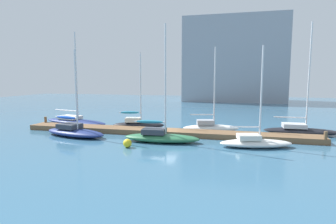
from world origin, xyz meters
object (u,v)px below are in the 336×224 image
object	(u,v)px
sailboat_0	(75,120)
sailboat_1	(74,131)
sailboat_3	(161,136)
mooring_buoy_yellow	(127,143)
sailboat_5	(255,142)
sailboat_2	(138,124)
harbor_building_distant	(234,61)
sailboat_6	(301,130)
sailboat_4	(210,127)

from	to	relation	value
sailboat_0	sailboat_1	distance (m)	7.43
sailboat_3	mooring_buoy_yellow	distance (m)	3.24
sailboat_0	sailboat_5	xyz separation A→B (m)	(20.51, -6.46, 0.01)
sailboat_2	harbor_building_distant	distance (m)	43.07
sailboat_0	mooring_buoy_yellow	distance (m)	13.92
sailboat_0	sailboat_6	bearing A→B (deg)	11.81
sailboat_2	sailboat_5	distance (m)	13.23
sailboat_1	mooring_buoy_yellow	size ratio (longest dim) A/B	11.70
sailboat_5	sailboat_6	xyz separation A→B (m)	(4.70, 6.26, 0.04)
sailboat_4	sailboat_5	world-z (taller)	sailboat_4
sailboat_0	mooring_buoy_yellow	bearing A→B (deg)	-28.25
sailboat_4	sailboat_1	bearing A→B (deg)	-170.20
sailboat_0	sailboat_1	bearing A→B (deg)	-45.26
sailboat_1	sailboat_6	xyz separation A→B (m)	(21.23, 6.07, -0.01)
sailboat_6	sailboat_0	bearing A→B (deg)	178.98
sailboat_5	sailboat_6	distance (m)	7.83
sailboat_0	sailboat_6	distance (m)	25.22
sailboat_5	sailboat_0	bearing A→B (deg)	149.39
sailboat_6	mooring_buoy_yellow	distance (m)	17.10
sailboat_4	sailboat_0	bearing A→B (deg)	163.36
sailboat_3	harbor_building_distant	size ratio (longest dim) A/B	0.43
sailboat_5	mooring_buoy_yellow	distance (m)	10.26
sailboat_0	sailboat_1	xyz separation A→B (m)	(3.99, -6.26, 0.06)
sailboat_4	mooring_buoy_yellow	xyz separation A→B (m)	(-5.85, -8.10, -0.18)
sailboat_5	sailboat_6	size ratio (longest dim) A/B	0.74
sailboat_4	sailboat_5	size ratio (longest dim) A/B	1.07
harbor_building_distant	sailboat_6	bearing A→B (deg)	-80.07
sailboat_3	sailboat_5	world-z (taller)	sailboat_3
sailboat_1	sailboat_3	size ratio (longest dim) A/B	0.82
sailboat_4	sailboat_6	distance (m)	8.82
harbor_building_distant	sailboat_0	bearing A→B (deg)	-114.48
sailboat_1	harbor_building_distant	world-z (taller)	harbor_building_distant
sailboat_3	harbor_building_distant	distance (m)	47.75
mooring_buoy_yellow	harbor_building_distant	bearing A→B (deg)	81.17
sailboat_4	mooring_buoy_yellow	size ratio (longest dim) A/B	12.39
sailboat_0	sailboat_2	distance (m)	8.53
sailboat_2	sailboat_5	world-z (taller)	sailboat_2
sailboat_0	sailboat_3	bearing A→B (deg)	-15.16
sailboat_0	sailboat_2	xyz separation A→B (m)	(8.47, -0.98, 0.11)
sailboat_4	harbor_building_distant	world-z (taller)	harbor_building_distant
sailboat_0	sailboat_4	xyz separation A→B (m)	(16.43, -0.94, 0.08)
sailboat_5	sailboat_6	bearing A→B (deg)	39.94
sailboat_1	sailboat_6	bearing A→B (deg)	27.99
sailboat_3	mooring_buoy_yellow	xyz separation A→B (m)	(-2.07, -2.48, -0.19)
sailboat_5	harbor_building_distant	size ratio (longest dim) A/B	0.35
sailboat_0	harbor_building_distant	world-z (taller)	harbor_building_distant
sailboat_2	sailboat_5	xyz separation A→B (m)	(12.04, -5.48, -0.10)
sailboat_1	sailboat_3	xyz separation A→B (m)	(8.67, -0.30, 0.03)
sailboat_2	sailboat_3	world-z (taller)	sailboat_3
harbor_building_distant	sailboat_2	bearing A→B (deg)	-103.35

